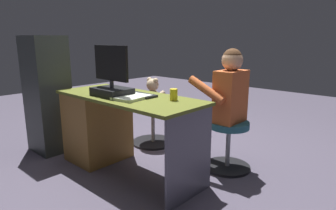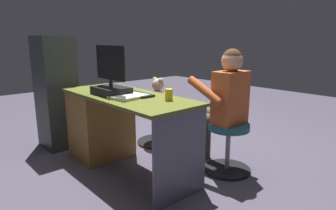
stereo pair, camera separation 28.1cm
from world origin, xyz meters
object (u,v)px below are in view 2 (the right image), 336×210
at_px(desk, 106,122).
at_px(person, 223,99).
at_px(keyboard, 135,94).
at_px(computer_mouse, 116,89).
at_px(monitor, 111,81).
at_px(office_chair_teddy, 158,122).
at_px(tv_remote, 107,90).
at_px(cup, 169,95).
at_px(teddy_bear, 159,93).
at_px(visitor_chair, 228,143).

height_order(desk, person, person).
relative_size(keyboard, person, 0.36).
xyz_separation_m(desk, computer_mouse, (-0.14, -0.04, 0.36)).
height_order(monitor, computer_mouse, monitor).
bearing_deg(computer_mouse, office_chair_teddy, -77.92).
height_order(monitor, tv_remote, monitor).
height_order(desk, tv_remote, tv_remote).
distance_m(monitor, person, 1.05).
distance_m(cup, teddy_bear, 1.02).
xyz_separation_m(desk, keyboard, (-0.43, -0.06, 0.35)).
bearing_deg(person, cup, 77.53).
distance_m(desk, cup, 0.92).
bearing_deg(monitor, visitor_chair, -133.09).
relative_size(desk, visitor_chair, 3.14).
relative_size(computer_mouse, cup, 1.00).
height_order(keyboard, visitor_chair, keyboard).
xyz_separation_m(computer_mouse, person, (-0.81, -0.65, -0.07)).
distance_m(computer_mouse, tv_remote, 0.09).
relative_size(visitor_chair, person, 0.41).
distance_m(computer_mouse, office_chair_teddy, 0.83).
height_order(tv_remote, office_chair_teddy, tv_remote).
bearing_deg(office_chair_teddy, tv_remote, 96.02).
bearing_deg(person, tv_remote, 39.08).
bearing_deg(teddy_bear, computer_mouse, 101.88).
bearing_deg(computer_mouse, tv_remote, 42.09).
xyz_separation_m(monitor, tv_remote, (0.21, -0.08, -0.12)).
distance_m(computer_mouse, visitor_chair, 1.20).
bearing_deg(computer_mouse, person, -141.18).
bearing_deg(tv_remote, desk, -4.76).
bearing_deg(tv_remote, person, -133.93).
height_order(computer_mouse, office_chair_teddy, computer_mouse).
xyz_separation_m(keyboard, person, (-0.52, -0.63, -0.06)).
relative_size(teddy_bear, visitor_chair, 0.69).
distance_m(cup, office_chair_teddy, 1.13).
height_order(tv_remote, person, person).
xyz_separation_m(cup, tv_remote, (0.75, 0.14, -0.04)).
bearing_deg(monitor, person, -129.82).
relative_size(monitor, computer_mouse, 4.63).
height_order(tv_remote, visitor_chair, tv_remote).
relative_size(keyboard, teddy_bear, 1.28).
distance_m(desk, tv_remote, 0.36).
bearing_deg(desk, computer_mouse, -163.60).
bearing_deg(tv_remote, teddy_bear, -77.08).
bearing_deg(cup, teddy_bear, -35.23).
bearing_deg(computer_mouse, teddy_bear, -78.12).
height_order(monitor, keyboard, monitor).
relative_size(cup, teddy_bear, 0.29).
bearing_deg(cup, visitor_chair, -109.96).
xyz_separation_m(tv_remote, visitor_chair, (-0.95, -0.71, -0.47)).
distance_m(desk, teddy_bear, 0.74).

